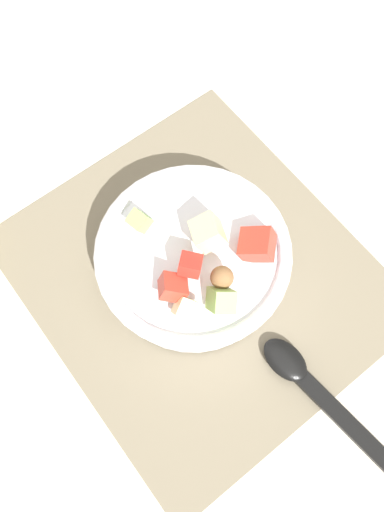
{
  "coord_description": "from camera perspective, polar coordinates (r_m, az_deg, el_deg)",
  "views": [
    {
      "loc": [
        0.16,
        -0.13,
        0.59
      ],
      "look_at": [
        -0.01,
        -0.0,
        0.05
      ],
      "focal_mm": 36.67,
      "sensor_mm": 36.0,
      "label": 1
    }
  ],
  "objects": [
    {
      "name": "ground_plane",
      "position": [
        0.62,
        0.65,
        -2.2
      ],
      "size": [
        2.4,
        2.4,
        0.0
      ],
      "primitive_type": "plane",
      "color": "silver"
    },
    {
      "name": "placemat",
      "position": [
        0.62,
        0.66,
        -2.11
      ],
      "size": [
        0.4,
        0.36,
        0.01
      ],
      "primitive_type": "cube",
      "color": "#756B56",
      "rests_on": "ground_plane"
    },
    {
      "name": "salad_bowl",
      "position": [
        0.59,
        0.08,
        -0.32
      ],
      "size": [
        0.22,
        0.22,
        0.1
      ],
      "color": "white",
      "rests_on": "placemat"
    },
    {
      "name": "serving_spoon",
      "position": [
        0.6,
        13.64,
        -14.38
      ],
      "size": [
        0.23,
        0.05,
        0.01
      ],
      "color": "black",
      "rests_on": "placemat"
    }
  ]
}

